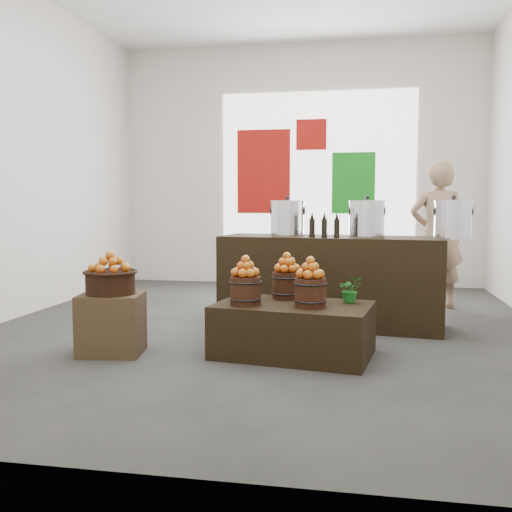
% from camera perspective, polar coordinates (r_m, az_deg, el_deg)
% --- Properties ---
extents(ground, '(7.00, 7.00, 0.00)m').
position_cam_1_polar(ground, '(6.34, 0.86, -7.13)').
color(ground, '#393936').
rests_on(ground, ground).
extents(back_wall, '(6.00, 0.04, 4.00)m').
position_cam_1_polar(back_wall, '(9.68, 4.34, 9.03)').
color(back_wall, silver).
rests_on(back_wall, ground).
extents(back_opening, '(3.20, 0.02, 2.40)m').
position_cam_1_polar(back_opening, '(9.63, 6.13, 9.03)').
color(back_opening, white).
rests_on(back_opening, back_wall).
extents(deco_red_left, '(0.90, 0.04, 1.40)m').
position_cam_1_polar(deco_red_left, '(9.73, 0.77, 8.43)').
color(deco_red_left, '#9A110B').
rests_on(deco_red_left, back_wall).
extents(deco_green_right, '(0.70, 0.04, 1.00)m').
position_cam_1_polar(deco_green_right, '(9.58, 9.71, 7.21)').
color(deco_green_right, '#137E18').
rests_on(deco_green_right, back_wall).
extents(deco_red_upper, '(0.50, 0.04, 0.50)m').
position_cam_1_polar(deco_red_upper, '(9.68, 5.55, 11.99)').
color(deco_red_upper, '#9A110B').
rests_on(deco_red_upper, back_wall).
extents(crate, '(0.61, 0.53, 0.55)m').
position_cam_1_polar(crate, '(5.35, -14.25, -6.61)').
color(crate, '#4D3E24').
rests_on(crate, ground).
extents(wicker_basket, '(0.44, 0.44, 0.20)m').
position_cam_1_polar(wicker_basket, '(5.28, -14.35, -2.63)').
color(wicker_basket, black).
rests_on(wicker_basket, crate).
extents(apples_in_basket, '(0.34, 0.34, 0.18)m').
position_cam_1_polar(apples_in_basket, '(5.26, -14.39, -0.57)').
color(apples_in_basket, '#9D0506').
rests_on(apples_in_basket, wicker_basket).
extents(display_table, '(1.47, 1.03, 0.47)m').
position_cam_1_polar(display_table, '(5.15, 3.75, -7.36)').
color(display_table, black).
rests_on(display_table, ground).
extents(apple_bucket_front_left, '(0.27, 0.27, 0.25)m').
position_cam_1_polar(apple_bucket_front_left, '(5.02, -1.05, -3.50)').
color(apple_bucket_front_left, '#381B0F').
rests_on(apple_bucket_front_left, display_table).
extents(apples_in_bucket_front_left, '(0.20, 0.20, 0.18)m').
position_cam_1_polar(apples_in_bucket_front_left, '(4.99, -1.06, -1.04)').
color(apples_in_bucket_front_left, '#9D0506').
rests_on(apples_in_bucket_front_left, apple_bucket_front_left).
extents(apple_bucket_front_right, '(0.27, 0.27, 0.25)m').
position_cam_1_polar(apple_bucket_front_right, '(4.94, 5.44, -3.67)').
color(apple_bucket_front_right, '#381B0F').
rests_on(apple_bucket_front_right, display_table).
extents(apples_in_bucket_front_right, '(0.20, 0.20, 0.18)m').
position_cam_1_polar(apples_in_bucket_front_right, '(4.91, 5.46, -1.17)').
color(apples_in_bucket_front_right, '#9D0506').
rests_on(apples_in_bucket_front_right, apple_bucket_front_right).
extents(apple_bucket_rear, '(0.27, 0.27, 0.25)m').
position_cam_1_polar(apple_bucket_rear, '(5.36, 3.09, -2.95)').
color(apple_bucket_rear, '#381B0F').
rests_on(apple_bucket_rear, display_table).
extents(apples_in_bucket_rear, '(0.20, 0.20, 0.18)m').
position_cam_1_polar(apples_in_bucket_rear, '(5.33, 3.10, -0.65)').
color(apples_in_bucket_rear, '#9D0506').
rests_on(apples_in_bucket_rear, apple_bucket_rear).
extents(herb_garnish_right, '(0.25, 0.23, 0.24)m').
position_cam_1_polar(herb_garnish_right, '(5.20, 9.43, -3.32)').
color(herb_garnish_right, '#15641B').
rests_on(herb_garnish_right, display_table).
extents(herb_garnish_left, '(0.18, 0.17, 0.27)m').
position_cam_1_polar(herb_garnish_left, '(5.40, -1.81, -2.77)').
color(herb_garnish_left, '#15641B').
rests_on(herb_garnish_left, display_table).
extents(counter, '(2.51, 1.06, 1.00)m').
position_cam_1_polar(counter, '(6.42, 7.47, -2.49)').
color(counter, black).
rests_on(counter, ground).
extents(stock_pot_left, '(0.38, 0.38, 0.38)m').
position_cam_1_polar(stock_pot_left, '(6.47, 3.18, 3.71)').
color(stock_pot_left, silver).
rests_on(stock_pot_left, counter).
extents(stock_pot_center, '(0.38, 0.38, 0.38)m').
position_cam_1_polar(stock_pot_center, '(6.32, 11.01, 3.58)').
color(stock_pot_center, silver).
rests_on(stock_pot_center, counter).
extents(stock_pot_right, '(0.38, 0.38, 0.38)m').
position_cam_1_polar(stock_pot_right, '(6.28, 19.08, 3.38)').
color(stock_pot_right, silver).
rests_on(stock_pot_right, counter).
extents(oil_cruets, '(0.27, 0.10, 0.28)m').
position_cam_1_polar(oil_cruets, '(6.13, 7.15, 3.12)').
color(oil_cruets, black).
rests_on(oil_cruets, counter).
extents(shopper, '(0.73, 0.51, 1.91)m').
position_cam_1_polar(shopper, '(7.76, 17.63, 2.00)').
color(shopper, '#8F7157').
rests_on(shopper, ground).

